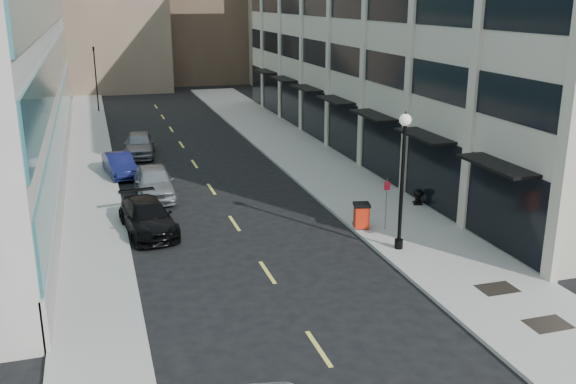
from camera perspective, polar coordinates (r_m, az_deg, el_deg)
ground at (r=18.79m, az=4.88°, el=-16.68°), size 160.00×160.00×0.00m
sidewalk_right at (r=38.43m, az=4.23°, el=1.30°), size 5.00×80.00×0.15m
sidewalk_left at (r=35.97m, az=-17.06°, el=-0.51°), size 3.00×80.00×0.15m
building_right at (r=47.41m, az=12.35°, el=14.85°), size 15.30×46.50×18.25m
skyline_stone at (r=83.97m, az=-0.45°, el=16.63°), size 10.00×14.00×20.00m
grate_mid at (r=23.01m, az=22.10°, el=-10.82°), size 1.40×1.00×0.01m
grate_far at (r=24.97m, az=18.10°, el=-8.15°), size 1.40×1.00×0.01m
road_centerline at (r=33.67m, az=-5.89°, el=-1.13°), size 0.15×68.20×0.01m
traffic_signal at (r=62.63m, az=-16.90°, el=11.92°), size 0.66×0.66×6.98m
car_black_pickup at (r=30.11m, az=-12.37°, el=-2.18°), size 2.66×5.28×1.47m
car_silver_sedan at (r=35.29m, az=-11.81°, el=0.88°), size 2.09×5.06×1.72m
car_blue_sedan at (r=40.06m, az=-14.73°, el=2.35°), size 2.05×4.40×1.40m
car_grey_sedan at (r=44.86m, az=-13.07°, el=4.16°), size 2.48×5.03×1.65m
trash_bin at (r=29.74m, az=6.54°, el=-2.02°), size 0.87×0.89×1.19m
lamppost at (r=26.72m, az=10.16°, el=1.99°), size 0.49×0.49×5.91m
sign_post at (r=29.45m, az=8.75°, el=-0.42°), size 0.28×0.08×2.42m
urn_planter at (r=33.64m, az=11.47°, el=-0.29°), size 0.57×0.57×0.79m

